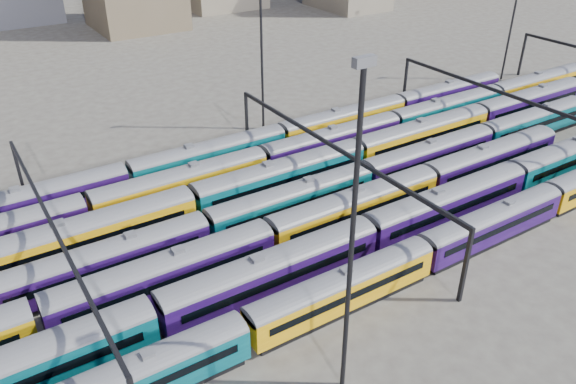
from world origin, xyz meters
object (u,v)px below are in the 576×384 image
rake_1 (447,202)px  mast_2 (352,234)px  rake_0 (343,286)px  rake_2 (164,272)px

rake_1 → mast_2: 28.56m
rake_0 → rake_2: 16.11m
rake_0 → rake_1: rake_1 is taller
rake_0 → mast_2: 14.42m
rake_0 → rake_1: bearing=15.4°
rake_1 → rake_2: bearing=170.8°
rake_1 → mast_2: bearing=-152.9°
rake_0 → rake_1: size_ratio=0.62×
rake_0 → rake_2: size_ratio=0.89×
rake_2 → mast_2: mast_2 is taller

